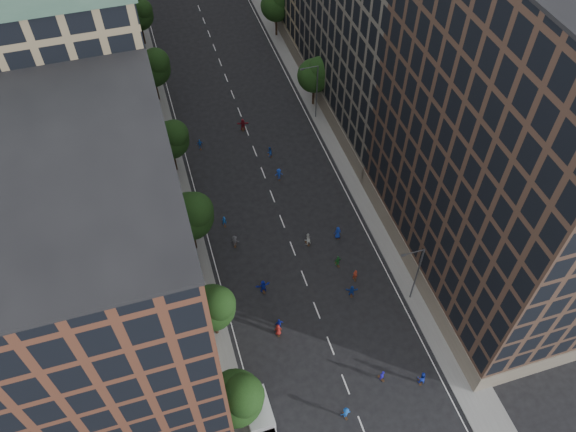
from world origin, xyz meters
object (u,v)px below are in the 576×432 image
at_px(streetlamp_far, 315,89).
at_px(skater_1, 382,375).
at_px(skater_2, 421,378).
at_px(streetlamp_near, 416,272).
at_px(cargo_van, 260,418).

height_order(streetlamp_far, skater_1, streetlamp_far).
bearing_deg(skater_1, skater_2, 135.72).
bearing_deg(streetlamp_near, cargo_van, -155.83).
bearing_deg(skater_2, cargo_van, 16.49).
bearing_deg(streetlamp_far, skater_1, -99.29).
height_order(streetlamp_far, cargo_van, streetlamp_far).
relative_size(streetlamp_near, skater_2, 5.03).
bearing_deg(streetlamp_far, cargo_van, -115.19).
xyz_separation_m(cargo_van, skater_2, (16.62, -0.62, -0.61)).
distance_m(streetlamp_near, skater_1, 11.33).
xyz_separation_m(skater_1, skater_2, (3.65, -1.45, 0.14)).
height_order(streetlamp_near, skater_2, streetlamp_near).
distance_m(streetlamp_far, skater_2, 42.77).
bearing_deg(skater_1, streetlamp_near, -152.60).
xyz_separation_m(streetlamp_far, skater_1, (-6.71, -41.00, -4.41)).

